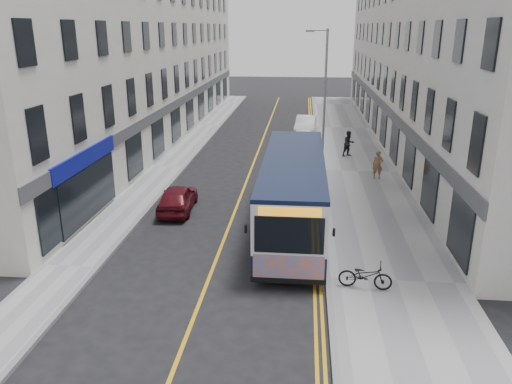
% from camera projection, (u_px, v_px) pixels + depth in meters
% --- Properties ---
extents(ground, '(140.00, 140.00, 0.00)m').
position_uv_depth(ground, '(216.00, 259.00, 18.24)').
color(ground, black).
rests_on(ground, ground).
extents(pavement_east, '(4.50, 64.00, 0.12)m').
position_uv_depth(pavement_east, '(358.00, 172.00, 28.99)').
color(pavement_east, '#949396').
rests_on(pavement_east, ground).
extents(pavement_west, '(2.00, 64.00, 0.12)m').
position_uv_depth(pavement_west, '(168.00, 167.00, 30.01)').
color(pavement_west, '#949396').
rests_on(pavement_west, ground).
extents(kerb_east, '(0.18, 64.00, 0.13)m').
position_uv_depth(kerb_east, '(319.00, 171.00, 29.19)').
color(kerb_east, slate).
rests_on(kerb_east, ground).
extents(kerb_west, '(0.18, 64.00, 0.13)m').
position_uv_depth(kerb_west, '(185.00, 167.00, 29.92)').
color(kerb_west, slate).
rests_on(kerb_west, ground).
extents(road_centre_line, '(0.12, 64.00, 0.01)m').
position_uv_depth(road_centre_line, '(251.00, 170.00, 29.57)').
color(road_centre_line, orange).
rests_on(road_centre_line, ground).
extents(road_dbl_yellow_inner, '(0.10, 64.00, 0.01)m').
position_uv_depth(road_dbl_yellow_inner, '(311.00, 172.00, 29.25)').
color(road_dbl_yellow_inner, orange).
rests_on(road_dbl_yellow_inner, ground).
extents(road_dbl_yellow_outer, '(0.10, 64.00, 0.01)m').
position_uv_depth(road_dbl_yellow_outer, '(314.00, 172.00, 29.23)').
color(road_dbl_yellow_outer, orange).
rests_on(road_dbl_yellow_outer, ground).
extents(terrace_east, '(6.00, 46.00, 13.00)m').
position_uv_depth(terrace_east, '(427.00, 50.00, 34.98)').
color(terrace_east, silver).
rests_on(terrace_east, ground).
extents(terrace_west, '(6.00, 46.00, 13.00)m').
position_uv_depth(terrace_west, '(142.00, 49.00, 36.84)').
color(terrace_west, silver).
rests_on(terrace_west, ground).
extents(streetlamp, '(1.32, 0.18, 8.00)m').
position_uv_depth(streetlamp, '(324.00, 92.00, 29.70)').
color(streetlamp, gray).
rests_on(streetlamp, ground).
extents(city_bus, '(2.49, 10.64, 3.09)m').
position_uv_depth(city_bus, '(293.00, 190.00, 20.49)').
color(city_bus, black).
rests_on(city_bus, ground).
extents(bicycle, '(1.75, 0.80, 0.89)m').
position_uv_depth(bicycle, '(365.00, 276.00, 15.86)').
color(bicycle, black).
rests_on(bicycle, pavement_east).
extents(pedestrian_near, '(0.61, 0.44, 1.55)m').
position_uv_depth(pedestrian_near, '(378.00, 165.00, 27.32)').
color(pedestrian_near, brown).
rests_on(pedestrian_near, pavement_east).
extents(pedestrian_far, '(1.01, 0.95, 1.64)m').
position_uv_depth(pedestrian_far, '(349.00, 144.00, 32.05)').
color(pedestrian_far, black).
rests_on(pedestrian_far, pavement_east).
extents(car_white, '(1.82, 4.36, 1.40)m').
position_uv_depth(car_white, '(306.00, 125.00, 39.30)').
color(car_white, silver).
rests_on(car_white, ground).
extents(car_maroon, '(1.64, 3.68, 1.23)m').
position_uv_depth(car_maroon, '(178.00, 198.00, 22.88)').
color(car_maroon, '#540E17').
rests_on(car_maroon, ground).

